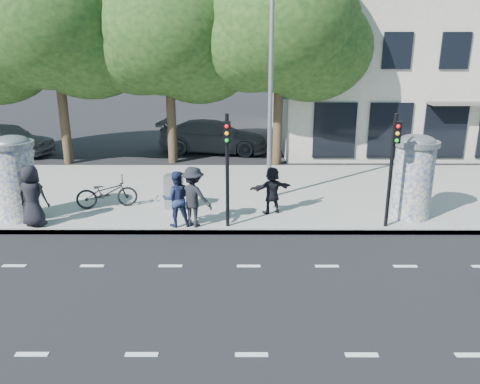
{
  "coord_description": "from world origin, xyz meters",
  "views": [
    {
      "loc": [
        -0.19,
        -9.43,
        5.34
      ],
      "look_at": [
        -0.23,
        3.5,
        1.33
      ],
      "focal_mm": 35.0,
      "sensor_mm": 36.0,
      "label": 1
    }
  ],
  "objects_px": {
    "bicycle": "(107,192)",
    "traffic_pole_far": "(393,160)",
    "ad_column_right": "(413,175)",
    "ped_a": "(32,196)",
    "ped_c": "(177,199)",
    "cabinet_right": "(405,198)",
    "ped_d": "(193,197)",
    "street_lamp": "(271,65)",
    "car_left": "(7,139)",
    "traffic_pole_near": "(227,160)",
    "cabinet_left": "(174,192)",
    "car_right": "(214,136)",
    "ad_column_left": "(15,176)",
    "ped_f": "(272,190)"
  },
  "relations": [
    {
      "from": "bicycle",
      "to": "traffic_pole_far",
      "type": "bearing_deg",
      "value": -115.67
    },
    {
      "from": "ad_column_right",
      "to": "bicycle",
      "type": "height_order",
      "value": "ad_column_right"
    },
    {
      "from": "ped_a",
      "to": "ped_c",
      "type": "distance_m",
      "value": 4.31
    },
    {
      "from": "traffic_pole_far",
      "to": "cabinet_right",
      "type": "xyz_separation_m",
      "value": [
        0.86,
        1.0,
        -1.49
      ]
    },
    {
      "from": "ped_a",
      "to": "bicycle",
      "type": "relative_size",
      "value": 0.93
    },
    {
      "from": "ad_column_right",
      "to": "ped_d",
      "type": "relative_size",
      "value": 1.44
    },
    {
      "from": "street_lamp",
      "to": "car_left",
      "type": "xyz_separation_m",
      "value": [
        -13.07,
        7.65,
        -3.96
      ]
    },
    {
      "from": "traffic_pole_near",
      "to": "car_left",
      "type": "relative_size",
      "value": 0.7
    },
    {
      "from": "cabinet_left",
      "to": "car_right",
      "type": "bearing_deg",
      "value": 95.24
    },
    {
      "from": "ad_column_right",
      "to": "car_right",
      "type": "relative_size",
      "value": 0.46
    },
    {
      "from": "ped_d",
      "to": "cabinet_left",
      "type": "height_order",
      "value": "ped_d"
    },
    {
      "from": "ad_column_left",
      "to": "bicycle",
      "type": "xyz_separation_m",
      "value": [
        2.48,
        1.05,
        -0.86
      ]
    },
    {
      "from": "traffic_pole_far",
      "to": "ped_d",
      "type": "relative_size",
      "value": 1.85
    },
    {
      "from": "traffic_pole_far",
      "to": "ad_column_left",
      "type": "bearing_deg",
      "value": 176.45
    },
    {
      "from": "ad_column_left",
      "to": "bicycle",
      "type": "height_order",
      "value": "ad_column_left"
    },
    {
      "from": "car_right",
      "to": "ped_c",
      "type": "bearing_deg",
      "value": -174.61
    },
    {
      "from": "ad_column_left",
      "to": "ped_d",
      "type": "height_order",
      "value": "ad_column_left"
    },
    {
      "from": "ped_a",
      "to": "ped_c",
      "type": "bearing_deg",
      "value": -170.45
    },
    {
      "from": "traffic_pole_far",
      "to": "ped_d",
      "type": "height_order",
      "value": "traffic_pole_far"
    },
    {
      "from": "ad_column_left",
      "to": "ped_d",
      "type": "relative_size",
      "value": 1.44
    },
    {
      "from": "ped_a",
      "to": "bicycle",
      "type": "bearing_deg",
      "value": -126.05
    },
    {
      "from": "ad_column_left",
      "to": "traffic_pole_near",
      "type": "relative_size",
      "value": 0.78
    },
    {
      "from": "street_lamp",
      "to": "car_right",
      "type": "relative_size",
      "value": 1.39
    },
    {
      "from": "ped_a",
      "to": "ad_column_right",
      "type": "bearing_deg",
      "value": -166.57
    },
    {
      "from": "ped_d",
      "to": "car_left",
      "type": "xyz_separation_m",
      "value": [
        -10.65,
        10.44,
        -0.24
      ]
    },
    {
      "from": "traffic_pole_near",
      "to": "street_lamp",
      "type": "bearing_deg",
      "value": 63.77
    },
    {
      "from": "traffic_pole_near",
      "to": "traffic_pole_far",
      "type": "distance_m",
      "value": 4.8
    },
    {
      "from": "ped_c",
      "to": "bicycle",
      "type": "relative_size",
      "value": 0.85
    },
    {
      "from": "ad_column_right",
      "to": "street_lamp",
      "type": "distance_m",
      "value": 5.81
    },
    {
      "from": "ped_c",
      "to": "ped_f",
      "type": "xyz_separation_m",
      "value": [
        2.94,
        1.16,
        -0.08
      ]
    },
    {
      "from": "cabinet_left",
      "to": "car_right",
      "type": "xyz_separation_m",
      "value": [
        0.79,
        9.64,
        0.1
      ]
    },
    {
      "from": "street_lamp",
      "to": "ped_d",
      "type": "bearing_deg",
      "value": -131.04
    },
    {
      "from": "ped_d",
      "to": "ped_f",
      "type": "height_order",
      "value": "ped_d"
    },
    {
      "from": "bicycle",
      "to": "car_right",
      "type": "distance_m",
      "value": 9.99
    },
    {
      "from": "ad_column_left",
      "to": "ped_f",
      "type": "height_order",
      "value": "ad_column_left"
    },
    {
      "from": "bicycle",
      "to": "cabinet_left",
      "type": "bearing_deg",
      "value": -107.77
    },
    {
      "from": "traffic_pole_far",
      "to": "car_right",
      "type": "distance_m",
      "value": 12.77
    },
    {
      "from": "ped_f",
      "to": "car_right",
      "type": "distance_m",
      "value": 10.33
    },
    {
      "from": "cabinet_left",
      "to": "traffic_pole_far",
      "type": "bearing_deg",
      "value": -3.89
    },
    {
      "from": "cabinet_right",
      "to": "car_left",
      "type": "xyz_separation_m",
      "value": [
        -17.33,
        9.49,
        0.09
      ]
    },
    {
      "from": "ped_a",
      "to": "ped_c",
      "type": "relative_size",
      "value": 1.1
    },
    {
      "from": "ped_d",
      "to": "ped_f",
      "type": "distance_m",
      "value": 2.7
    },
    {
      "from": "traffic_pole_far",
      "to": "ad_column_right",
      "type": "bearing_deg",
      "value": 42.21
    },
    {
      "from": "cabinet_left",
      "to": "ad_column_left",
      "type": "bearing_deg",
      "value": -159.11
    },
    {
      "from": "traffic_pole_near",
      "to": "car_left",
      "type": "xyz_separation_m",
      "value": [
        -11.67,
        10.49,
        -1.4
      ]
    },
    {
      "from": "ad_column_left",
      "to": "car_right",
      "type": "distance_m",
      "value": 11.95
    },
    {
      "from": "ped_a",
      "to": "cabinet_left",
      "type": "bearing_deg",
      "value": -149.29
    },
    {
      "from": "traffic_pole_far",
      "to": "car_right",
      "type": "xyz_separation_m",
      "value": [
        -5.85,
        11.27,
        -1.4
      ]
    },
    {
      "from": "traffic_pole_near",
      "to": "ped_c",
      "type": "bearing_deg",
      "value": 177.03
    },
    {
      "from": "ped_a",
      "to": "ped_d",
      "type": "height_order",
      "value": "ped_a"
    }
  ]
}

